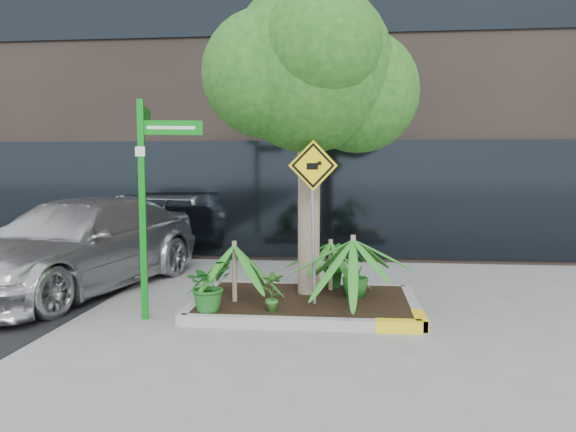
# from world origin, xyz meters

# --- Properties ---
(ground) EXTENTS (80.00, 80.00, 0.00)m
(ground) POSITION_xyz_m (0.00, 0.00, 0.00)
(ground) COLOR gray
(ground) RESTS_ON ground
(planter) EXTENTS (3.35, 2.36, 0.15)m
(planter) POSITION_xyz_m (0.23, 0.27, 0.10)
(planter) COLOR #9E9E99
(planter) RESTS_ON ground
(tree) EXTENTS (3.31, 2.94, 4.96)m
(tree) POSITION_xyz_m (0.22, 0.71, 3.62)
(tree) COLOR gray
(tree) RESTS_ON ground
(palm_front) EXTENTS (1.17, 1.17, 1.30)m
(palm_front) POSITION_xyz_m (0.91, -0.20, 1.12)
(palm_front) COLOR gray
(palm_front) RESTS_ON ground
(palm_left) EXTENTS (1.01, 1.01, 1.12)m
(palm_left) POSITION_xyz_m (-0.82, 0.01, 0.99)
(palm_left) COLOR gray
(palm_left) RESTS_ON ground
(palm_back) EXTENTS (0.92, 0.92, 1.03)m
(palm_back) POSITION_xyz_m (0.56, 0.93, 0.92)
(palm_back) COLOR gray
(palm_back) RESTS_ON ground
(parked_car) EXTENTS (3.39, 5.77, 1.57)m
(parked_car) POSITION_xyz_m (-3.80, 1.15, 0.78)
(parked_car) COLOR silver
(parked_car) RESTS_ON ground
(shrub_a) EXTENTS (0.90, 0.90, 0.73)m
(shrub_a) POSITION_xyz_m (-1.07, -0.55, 0.51)
(shrub_a) COLOR #1B601D
(shrub_a) RESTS_ON planter
(shrub_b) EXTENTS (0.58, 0.58, 0.73)m
(shrub_b) POSITION_xyz_m (0.95, 0.50, 0.52)
(shrub_b) COLOR #1D611D
(shrub_b) RESTS_ON planter
(shrub_c) EXTENTS (0.36, 0.36, 0.59)m
(shrub_c) POSITION_xyz_m (-0.19, -0.51, 0.44)
(shrub_c) COLOR #2D6A20
(shrub_c) RESTS_ON planter
(shrub_d) EXTENTS (0.59, 0.59, 0.77)m
(shrub_d) POSITION_xyz_m (0.64, 1.06, 0.53)
(shrub_d) COLOR #1A5C1C
(shrub_d) RESTS_ON planter
(street_sign_post) EXTENTS (1.01, 0.89, 3.05)m
(street_sign_post) POSITION_xyz_m (-1.95, -0.45, 1.89)
(street_sign_post) COLOR #0B7914
(street_sign_post) RESTS_ON ground
(cattle_sign) EXTENTS (0.69, 0.27, 2.36)m
(cattle_sign) POSITION_xyz_m (0.33, 0.05, 1.75)
(cattle_sign) COLOR slate
(cattle_sign) RESTS_ON ground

